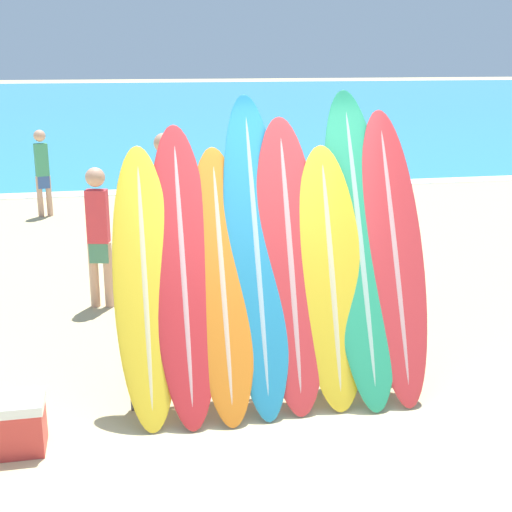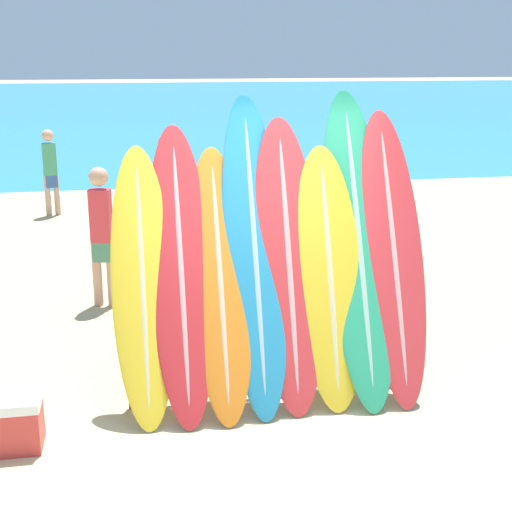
% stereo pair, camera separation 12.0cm
% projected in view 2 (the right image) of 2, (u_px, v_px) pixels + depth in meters
% --- Properties ---
extents(ground_plane, '(160.00, 160.00, 0.00)m').
position_uv_depth(ground_plane, '(284.00, 448.00, 5.15)').
color(ground_plane, tan).
extents(ocean_water, '(120.00, 60.00, 0.01)m').
position_uv_depth(ocean_water, '(141.00, 102.00, 42.57)').
color(ocean_water, teal).
rests_on(ocean_water, ground_plane).
extents(surfboard_rack, '(2.37, 0.04, 0.97)m').
position_uv_depth(surfboard_rack, '(274.00, 338.00, 5.78)').
color(surfboard_rack, '#47474C').
rests_on(surfboard_rack, ground_plane).
extents(surfboard_slot_0, '(0.48, 0.91, 2.06)m').
position_uv_depth(surfboard_slot_0, '(143.00, 286.00, 5.47)').
color(surfboard_slot_0, yellow).
rests_on(surfboard_slot_0, ground_plane).
extents(surfboard_slot_1, '(0.50, 1.07, 2.21)m').
position_uv_depth(surfboard_slot_1, '(181.00, 273.00, 5.53)').
color(surfboard_slot_1, red).
rests_on(surfboard_slot_1, ground_plane).
extents(surfboard_slot_2, '(0.49, 1.00, 2.04)m').
position_uv_depth(surfboard_slot_2, '(220.00, 283.00, 5.57)').
color(surfboard_slot_2, orange).
rests_on(surfboard_slot_2, ground_plane).
extents(surfboard_slot_3, '(0.50, 1.11, 2.44)m').
position_uv_depth(surfboard_slot_3, '(255.00, 253.00, 5.64)').
color(surfboard_slot_3, teal).
rests_on(surfboard_slot_3, ground_plane).
extents(surfboard_slot_4, '(0.55, 0.95, 2.26)m').
position_uv_depth(surfboard_slot_4, '(288.00, 264.00, 5.67)').
color(surfboard_slot_4, red).
rests_on(surfboard_slot_4, ground_plane).
extents(surfboard_slot_5, '(0.55, 0.85, 2.04)m').
position_uv_depth(surfboard_slot_5, '(329.00, 277.00, 5.71)').
color(surfboard_slot_5, yellow).
rests_on(surfboard_slot_5, ground_plane).
extents(surfboard_slot_6, '(0.55, 1.18, 2.47)m').
position_uv_depth(surfboard_slot_6, '(359.00, 246.00, 5.80)').
color(surfboard_slot_6, '#289E70').
rests_on(surfboard_slot_6, ground_plane).
extents(surfboard_slot_7, '(0.51, 1.08, 2.31)m').
position_uv_depth(surfboard_slot_7, '(393.00, 256.00, 5.83)').
color(surfboard_slot_7, red).
rests_on(surfboard_slot_7, ground_plane).
extents(person_near_water, '(0.26, 0.21, 1.58)m').
position_uv_depth(person_near_water, '(102.00, 232.00, 7.84)').
color(person_near_water, tan).
rests_on(person_near_water, ground_plane).
extents(person_mid_beach, '(0.25, 0.20, 1.50)m').
position_uv_depth(person_mid_beach, '(50.00, 169.00, 12.36)').
color(person_mid_beach, tan).
rests_on(person_mid_beach, ground_plane).
extents(person_far_left, '(0.29, 0.29, 1.74)m').
position_uv_depth(person_far_left, '(379.00, 214.00, 8.31)').
color(person_far_left, beige).
rests_on(person_far_left, ground_plane).
extents(person_far_right, '(0.24, 0.31, 1.82)m').
position_uv_depth(person_far_right, '(170.00, 199.00, 8.93)').
color(person_far_right, tan).
rests_on(person_far_right, ground_plane).
extents(cooler_box, '(0.51, 0.34, 0.40)m').
position_uv_depth(cooler_box, '(6.00, 423.00, 5.09)').
color(cooler_box, red).
rests_on(cooler_box, ground_plane).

